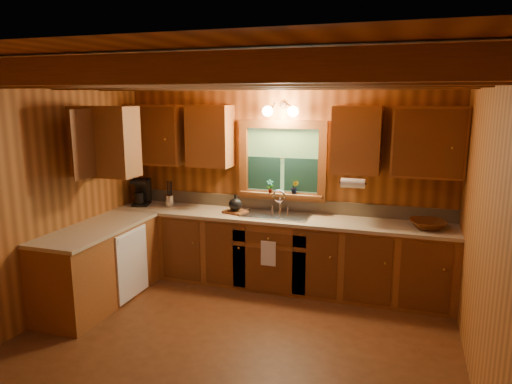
{
  "coord_description": "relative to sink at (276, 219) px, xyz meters",
  "views": [
    {
      "loc": [
        1.49,
        -3.76,
        2.32
      ],
      "look_at": [
        0.0,
        0.8,
        1.35
      ],
      "focal_mm": 32.78,
      "sensor_mm": 36.0,
      "label": 1
    }
  ],
  "objects": [
    {
      "name": "teakettle",
      "position": [
        -0.52,
        -0.04,
        0.15
      ],
      "size": [
        0.17,
        0.17,
        0.21
      ],
      "rotation": [
        0.0,
        0.0,
        0.36
      ],
      "color": "black",
      "rests_on": "cutting_board"
    },
    {
      "name": "ceiling_beams",
      "position": [
        0.0,
        -1.6,
        1.63
      ],
      "size": [
        4.2,
        2.54,
        0.18
      ],
      "color": "brown",
      "rests_on": "room"
    },
    {
      "name": "room",
      "position": [
        0.0,
        -1.6,
        0.44
      ],
      "size": [
        4.2,
        4.2,
        4.2
      ],
      "color": "#562E14",
      "rests_on": "ground"
    },
    {
      "name": "window",
      "position": [
        0.0,
        0.26,
        0.67
      ],
      "size": [
        1.12,
        0.08,
        1.0
      ],
      "color": "brown",
      "rests_on": "room"
    },
    {
      "name": "countertop",
      "position": [
        -0.48,
        -0.31,
        0.02
      ],
      "size": [
        4.2,
        2.24,
        0.04
      ],
      "color": "tan",
      "rests_on": "base_cabinets"
    },
    {
      "name": "coffee_maker",
      "position": [
        -1.88,
        0.0,
        0.22
      ],
      "size": [
        0.2,
        0.25,
        0.35
      ],
      "rotation": [
        0.0,
        0.0,
        0.34
      ],
      "color": "black",
      "rests_on": "countertop"
    },
    {
      "name": "backsplash",
      "position": [
        0.0,
        0.28,
        0.12
      ],
      "size": [
        4.2,
        0.02,
        0.16
      ],
      "primitive_type": "cube",
      "color": "tan",
      "rests_on": "room"
    },
    {
      "name": "wall_sconce",
      "position": [
        0.0,
        0.14,
        1.31
      ],
      "size": [
        0.45,
        0.21,
        0.17
      ],
      "color": "black",
      "rests_on": "room"
    },
    {
      "name": "sink",
      "position": [
        0.0,
        0.0,
        0.0
      ],
      "size": [
        0.82,
        0.48,
        0.43
      ],
      "color": "silver",
      "rests_on": "countertop"
    },
    {
      "name": "utensil_crock",
      "position": [
        -1.48,
        0.04,
        0.13
      ],
      "size": [
        0.12,
        0.12,
        0.35
      ],
      "rotation": [
        0.0,
        0.0,
        -0.24
      ],
      "color": "silver",
      "rests_on": "countertop"
    },
    {
      "name": "window_sill",
      "position": [
        0.0,
        0.22,
        0.26
      ],
      "size": [
        1.06,
        0.14,
        0.04
      ],
      "primitive_type": "cube",
      "color": "brown",
      "rests_on": "room"
    },
    {
      "name": "dishwasher_panel",
      "position": [
        -1.47,
        -0.92,
        -0.43
      ],
      "size": [
        0.02,
        0.6,
        0.8
      ],
      "primitive_type": "cube",
      "color": "white",
      "rests_on": "base_cabinets"
    },
    {
      "name": "wicker_basket",
      "position": [
        1.75,
        -0.04,
        0.09
      ],
      "size": [
        0.46,
        0.46,
        0.1
      ],
      "primitive_type": "imported",
      "rotation": [
        0.0,
        0.0,
        0.2
      ],
      "color": "#48230C",
      "rests_on": "countertop"
    },
    {
      "name": "base_cabinets",
      "position": [
        -0.49,
        -0.32,
        -0.43
      ],
      "size": [
        4.2,
        2.22,
        0.86
      ],
      "color": "brown",
      "rests_on": "ground"
    },
    {
      "name": "dish_towel",
      "position": [
        0.0,
        -0.34,
        -0.34
      ],
      "size": [
        0.18,
        0.01,
        0.3
      ],
      "primitive_type": "cube",
      "color": "white",
      "rests_on": "base_cabinets"
    },
    {
      "name": "potted_plant_left",
      "position": [
        -0.13,
        0.18,
        0.37
      ],
      "size": [
        0.11,
        0.09,
        0.17
      ],
      "primitive_type": "imported",
      "rotation": [
        0.0,
        0.0,
        0.43
      ],
      "color": "#5B2F13",
      "rests_on": "window_sill"
    },
    {
      "name": "upper_cabinets",
      "position": [
        -0.56,
        -0.18,
        0.98
      ],
      "size": [
        4.19,
        1.77,
        0.78
      ],
      "color": "brown",
      "rests_on": "room"
    },
    {
      "name": "potted_plant_right",
      "position": [
        0.18,
        0.21,
        0.37
      ],
      "size": [
        0.1,
        0.08,
        0.17
      ],
      "primitive_type": "imported",
      "rotation": [
        0.0,
        0.0,
        0.01
      ],
      "color": "#5B2F13",
      "rests_on": "window_sill"
    },
    {
      "name": "paper_towel_roll",
      "position": [
        0.92,
        -0.07,
        0.51
      ],
      "size": [
        0.27,
        0.11,
        0.11
      ],
      "primitive_type": "cylinder",
      "rotation": [
        0.0,
        1.57,
        0.0
      ],
      "color": "white",
      "rests_on": "upper_cabinets"
    },
    {
      "name": "cutting_board",
      "position": [
        -0.52,
        -0.04,
        0.06
      ],
      "size": [
        0.33,
        0.28,
        0.03
      ],
      "primitive_type": "cube",
      "rotation": [
        0.0,
        0.0,
        -0.31
      ],
      "color": "#5B2F13",
      "rests_on": "countertop"
    }
  ]
}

